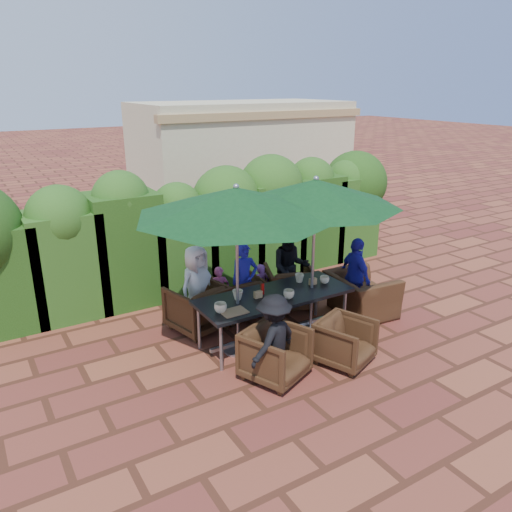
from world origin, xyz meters
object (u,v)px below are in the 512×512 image
dining_table (274,299)px  chair_far_left (197,305)px  umbrella_right (316,193)px  chair_near_left (276,352)px  chair_far_right (289,285)px  chair_far_mid (239,295)px  umbrella_left (236,202)px  chair_near_right (345,340)px  chair_end_right (362,288)px

dining_table → chair_far_left: 1.27m
umbrella_right → chair_near_left: bearing=-146.1°
dining_table → chair_far_right: bearing=44.3°
umbrella_right → chair_near_left: size_ratio=3.22×
chair_far_left → chair_near_left: size_ratio=1.07×
chair_far_mid → chair_far_right: size_ratio=0.93×
umbrella_left → chair_far_right: bearing=29.8°
umbrella_left → chair_near_left: 2.03m
umbrella_right → chair_near_right: bearing=-98.8°
dining_table → chair_near_right: (0.48, -1.06, -0.32)m
umbrella_right → chair_far_right: (0.25, 0.95, -1.81)m
umbrella_left → chair_near_left: size_ratio=3.59×
dining_table → umbrella_right: bearing=-7.0°
chair_far_mid → chair_near_left: chair_near_left is taller
umbrella_left → chair_far_right: 2.51m
chair_far_mid → dining_table: bearing=95.3°
chair_end_right → umbrella_left: bearing=95.9°
chair_near_left → chair_end_right: bearing=-1.7°
chair_far_mid → chair_near_right: chair_far_mid is taller
chair_far_left → chair_far_mid: 0.79m
dining_table → chair_near_left: 1.07m
chair_far_right → chair_end_right: 1.22m
chair_far_right → chair_near_right: bearing=100.7°
chair_far_right → umbrella_left: bearing=52.4°
umbrella_right → chair_near_right: umbrella_right is taller
chair_far_left → chair_end_right: size_ratio=0.77×
chair_far_right → chair_far_mid: bearing=14.8°
chair_far_mid → chair_end_right: size_ratio=0.71×
chair_near_left → chair_near_right: (1.03, -0.19, -0.03)m
chair_far_right → chair_near_right: (-0.41, -1.93, -0.05)m
umbrella_left → chair_near_right: size_ratio=3.87×
chair_near_left → chair_near_right: bearing=-33.2°
chair_far_right → chair_near_left: 2.26m
chair_far_right → chair_end_right: chair_end_right is taller
dining_table → chair_end_right: bearing=0.6°
chair_near_left → chair_near_right: chair_near_left is taller
chair_far_left → chair_end_right: (2.59, -0.90, 0.05)m
chair_far_left → chair_far_mid: (0.79, 0.07, -0.04)m
chair_far_left → chair_near_left: (0.28, -1.79, -0.03)m
umbrella_left → chair_far_mid: bearing=59.8°
umbrella_left → chair_end_right: (2.38, 0.01, -1.75)m
umbrella_right → chair_near_right: 2.11m
dining_table → umbrella_right: umbrella_right is taller
umbrella_right → chair_far_left: bearing=145.7°
chair_far_left → chair_far_mid: bearing=171.7°
dining_table → chair_far_mid: bearing=92.4°
chair_far_mid → chair_near_right: bearing=107.3°
umbrella_right → chair_far_left: size_ratio=3.01×
umbrella_right → dining_table: bearing=173.0°
dining_table → umbrella_left: 1.66m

